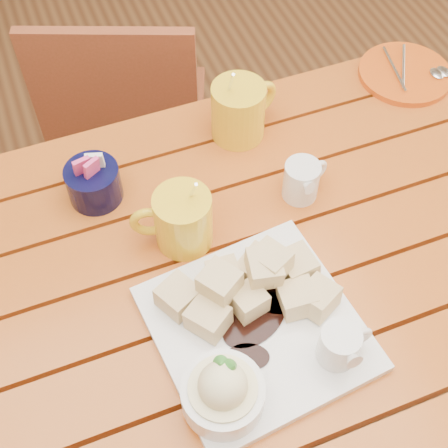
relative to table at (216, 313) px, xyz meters
name	(u,v)px	position (x,y,z in m)	size (l,w,h in m)	color
ground	(219,430)	(0.00, 0.00, -0.64)	(5.00, 5.00, 0.00)	#552F18
table	(216,313)	(0.00, 0.00, 0.00)	(1.20, 0.79, 0.75)	#9B3B14
dessert_plate	(252,333)	(0.01, -0.12, 0.14)	(0.32, 0.32, 0.12)	white
coffee_mug_left	(181,219)	(-0.02, 0.10, 0.16)	(0.13, 0.09, 0.16)	yellow
coffee_mug_right	(240,110)	(0.16, 0.29, 0.16)	(0.14, 0.10, 0.16)	yellow
cream_pitcher	(303,180)	(0.20, 0.11, 0.15)	(0.09, 0.08, 0.07)	white
sugar_caddy	(94,183)	(-0.13, 0.24, 0.14)	(0.09, 0.09, 0.10)	black
orange_saucer	(406,73)	(0.53, 0.31, 0.11)	(0.19, 0.19, 0.02)	#D14F12
chair_far	(129,120)	(0.02, 0.70, -0.19)	(0.49, 0.49, 0.80)	brown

